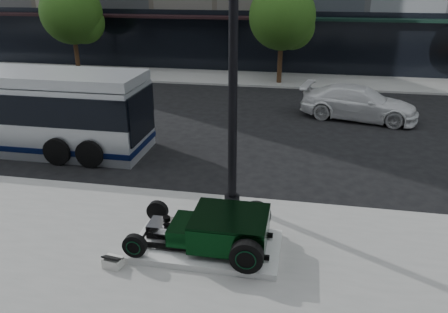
# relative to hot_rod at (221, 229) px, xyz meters

# --- Properties ---
(ground) EXTENTS (120.00, 120.00, 0.00)m
(ground) POSITION_rel_hot_rod_xyz_m (-0.89, 4.73, -0.70)
(ground) COLOR black
(ground) RESTS_ON ground
(sidewalk_far) EXTENTS (70.00, 4.00, 0.12)m
(sidewalk_far) POSITION_rel_hot_rod_xyz_m (-0.89, 18.73, -0.64)
(sidewalk_far) COLOR gray
(sidewalk_far) RESTS_ON ground
(street_trees) EXTENTS (29.80, 3.80, 5.70)m
(street_trees) POSITION_rel_hot_rod_xyz_m (0.26, 17.80, 3.07)
(street_trees) COLOR black
(street_trees) RESTS_ON sidewalk_far
(display_plinth) EXTENTS (3.40, 1.80, 0.15)m
(display_plinth) POSITION_rel_hot_rod_xyz_m (-0.33, -0.00, -0.50)
(display_plinth) COLOR silver
(display_plinth) RESTS_ON sidewalk_near
(hot_rod) EXTENTS (3.22, 2.00, 0.81)m
(hot_rod) POSITION_rel_hot_rod_xyz_m (0.00, 0.00, 0.00)
(hot_rod) COLOR black
(hot_rod) RESTS_ON display_plinth
(info_plaque) EXTENTS (0.44, 0.35, 0.31)m
(info_plaque) POSITION_rel_hot_rod_xyz_m (-2.21, -1.05, -0.45)
(info_plaque) COLOR silver
(info_plaque) RESTS_ON sidewalk_near
(lamppost) EXTENTS (0.43, 0.43, 7.86)m
(lamppost) POSITION_rel_hot_rod_xyz_m (-0.14, 2.37, 3.05)
(lamppost) COLOR black
(lamppost) RESTS_ON sidewalk_near
(white_sedan) EXTENTS (5.47, 3.16, 1.49)m
(white_sedan) POSITION_rel_hot_rod_xyz_m (4.12, 11.52, 0.05)
(white_sedan) COLOR white
(white_sedan) RESTS_ON ground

